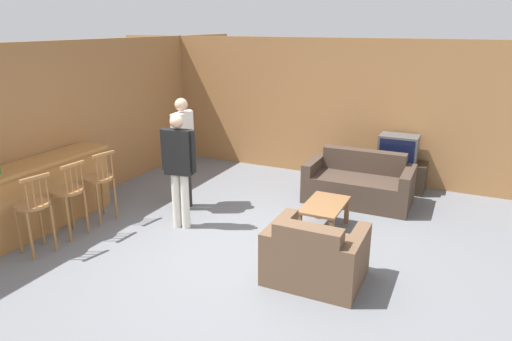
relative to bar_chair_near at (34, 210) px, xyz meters
name	(u,v)px	position (x,y,z in m)	size (l,w,h in m)	color
ground_plane	(241,253)	(2.38, 1.10, -0.59)	(24.00, 24.00, 0.00)	slate
wall_back	(328,109)	(2.38, 4.75, 0.71)	(9.40, 0.08, 2.60)	#9E6B3D
wall_left	(108,116)	(-0.91, 2.42, 0.71)	(0.08, 8.65, 2.60)	#9E6B3D
bar_counter	(41,194)	(-0.58, 0.60, -0.09)	(0.55, 2.25, 1.00)	#A87038
bar_chair_near	(34,210)	(0.00, 0.00, 0.00)	(0.51, 0.51, 1.08)	#996638
bar_chair_mid	(68,196)	(0.00, 0.56, 0.00)	(0.46, 0.46, 1.08)	#996638
bar_chair_far	(99,183)	(0.00, 1.15, 0.00)	(0.50, 0.50, 1.08)	#996638
couch_far	(359,184)	(3.32, 3.55, -0.29)	(1.70, 0.89, 0.81)	#423328
armchair_near	(315,257)	(3.44, 0.88, -0.29)	(1.07, 0.85, 0.80)	brown
coffee_table	(324,208)	(3.15, 2.19, -0.24)	(0.53, 0.89, 0.42)	brown
tv_unit	(396,175)	(3.78, 4.42, -0.33)	(1.01, 0.46, 0.52)	#2D2319
tv	(398,148)	(3.78, 4.42, 0.17)	(0.65, 0.43, 0.47)	#4C4C4C
person_by_window	(183,147)	(0.87, 2.10, 0.42)	(0.21, 0.55, 1.77)	black
person_by_counter	(179,165)	(1.23, 1.45, 0.35)	(0.51, 0.23, 1.66)	silver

